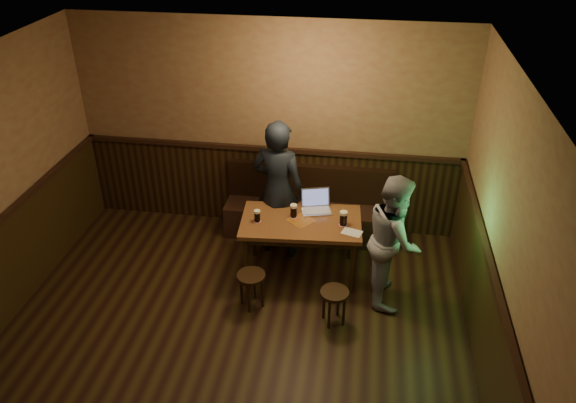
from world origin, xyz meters
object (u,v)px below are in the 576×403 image
Objects in this scene: stool_right at (334,298)px; person_grey at (394,239)px; bench at (309,214)px; stool_left at (251,281)px; person_suit at (278,190)px; pint_mid at (294,211)px; pub_table at (301,228)px; laptop at (316,205)px; pint_right at (343,218)px; pint_left at (257,216)px.

stool_right is 0.92m from person_grey.
bench reaches higher than stool_left.
person_grey reaches higher than stool_left.
pint_mid is at bearing 136.44° from person_suit.
person_grey is (1.16, -0.34, -0.05)m from pint_mid.
bench reaches higher than pub_table.
pub_table is at bearing -34.42° from pint_mid.
person_suit reaches higher than person_grey.
stool_right is 1.04× the size of laptop.
person_suit is (0.13, 1.09, 0.56)m from stool_left.
person_grey is at bearing -18.84° from pub_table.
stool_left is 1.23m from laptop.
person_grey reaches higher than pint_right.
pint_right is at bearing 88.55° from stool_right.
person_suit is at bearing 60.20° from person_grey.
pub_table is 0.80× the size of person_suit.
pint_left is at bearing 93.68° from stool_left.
person_suit reaches higher than stool_left.
pint_left is at bearing 79.60° from person_grey.
stool_right is (0.47, -1.67, 0.02)m from bench.
person_suit is 1.56m from person_grey.
pint_right is at bearing 62.19° from person_grey.
laptop is at bearing -75.74° from bench.
pint_right is 0.12× the size of person_grey.
person_suit is (-0.48, 0.13, 0.09)m from laptop.
person_suit is at bearing 125.13° from pint_mid.
pub_table is 3.37× the size of stool_left.
pint_mid reaches higher than stool_left.
person_grey is at bearing -16.51° from pint_mid.
stool_right is 2.52× the size of pint_mid.
bench is 5.46× the size of laptop.
pint_right is 0.93m from person_suit.
person_grey is (0.57, -0.25, -0.06)m from pint_right.
pint_mid is at bearing 141.35° from pub_table.
laptop is (0.14, 0.28, 0.16)m from pub_table.
pub_table is at bearing 177.45° from pint_right.
pint_mid is 0.32m from laptop.
pint_left is (-0.50, -0.10, 0.17)m from pub_table.
pub_table is 0.54m from pint_left.
bench is 0.94m from pint_mid.
pint_left is at bearing -165.22° from laptop.
person_suit reaches higher than bench.
pub_table is 8.74× the size of pint_mid.
person_grey is at bearing -46.64° from bench.
person_suit reaches higher than laptop.
pub_table reaches higher than stool_right.
laptop is at bearing 176.29° from person_suit.
person_suit is (-0.82, 0.43, 0.07)m from pint_right.
stool_left is at bearing 94.78° from person_suit.
pub_table is at bearing -132.92° from laptop.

